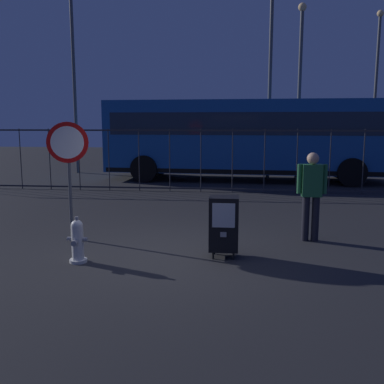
% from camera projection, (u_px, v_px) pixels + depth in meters
% --- Properties ---
extents(ground_plane, '(60.00, 60.00, 0.00)m').
position_uv_depth(ground_plane, '(167.00, 256.00, 7.39)').
color(ground_plane, '#262628').
extents(fire_hydrant, '(0.33, 0.32, 0.75)m').
position_uv_depth(fire_hydrant, '(77.00, 241.00, 7.00)').
color(fire_hydrant, silver).
rests_on(fire_hydrant, ground_plane).
extents(newspaper_box_primary, '(0.48, 0.42, 1.02)m').
position_uv_depth(newspaper_box_primary, '(224.00, 223.00, 7.25)').
color(newspaper_box_primary, black).
rests_on(newspaper_box_primary, ground_plane).
extents(stop_sign, '(0.71, 0.31, 2.23)m').
position_uv_depth(stop_sign, '(68.00, 156.00, 8.17)').
color(stop_sign, '#4C4F54').
rests_on(stop_sign, ground_plane).
extents(pedestrian, '(0.55, 0.22, 1.67)m').
position_uv_depth(pedestrian, '(312.00, 191.00, 8.18)').
color(pedestrian, black).
rests_on(pedestrian, ground_plane).
extents(fence_barrier, '(18.03, 0.04, 2.00)m').
position_uv_depth(fence_barrier, '(201.00, 160.00, 13.95)').
color(fence_barrier, '#2D2D33').
rests_on(fence_barrier, ground_plane).
extents(bus_near, '(10.62, 3.24, 3.00)m').
position_uv_depth(bus_near, '(246.00, 135.00, 16.63)').
color(bus_near, '#19519E').
rests_on(bus_near, ground_plane).
extents(street_light_near_left, '(0.32, 0.32, 7.13)m').
position_uv_depth(street_light_near_left, '(270.00, 71.00, 16.79)').
color(street_light_near_left, '#4C4F54').
rests_on(street_light_near_left, ground_plane).
extents(street_light_near_right, '(0.32, 0.32, 6.63)m').
position_uv_depth(street_light_near_right, '(300.00, 78.00, 16.88)').
color(street_light_near_right, '#4C4F54').
rests_on(street_light_near_right, ground_plane).
extents(street_light_far_left, '(0.32, 0.32, 7.39)m').
position_uv_depth(street_light_far_left, '(376.00, 78.00, 21.04)').
color(street_light_far_left, '#4C4F54').
rests_on(street_light_far_left, ground_plane).
extents(street_light_far_right, '(0.32, 0.32, 8.54)m').
position_uv_depth(street_light_far_right, '(73.00, 58.00, 18.52)').
color(street_light_far_right, '#4C4F54').
rests_on(street_light_far_right, ground_plane).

